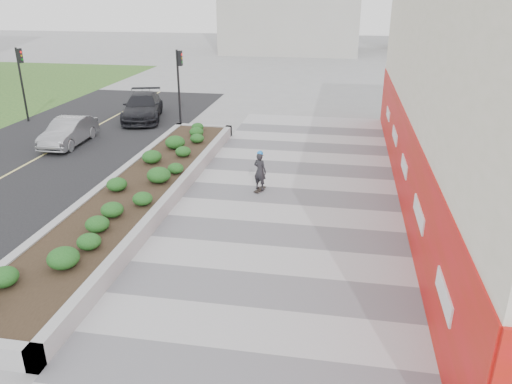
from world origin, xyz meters
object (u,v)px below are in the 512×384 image
traffic_signal_near (179,77)px  skateboarder (260,171)px  car_dark (143,107)px  planter (139,188)px  car_silver (68,132)px  traffic_signal_far (21,74)px

traffic_signal_near → skateboarder: size_ratio=2.59×
traffic_signal_near → car_dark: (-2.76, 1.11, -2.01)m
planter → skateboarder: skateboarder is taller
car_silver → car_dark: bearing=71.5°
planter → car_dark: bearing=111.1°
skateboarder → traffic_signal_far: bearing=167.5°
traffic_signal_far → car_dark: size_ratio=0.81×
traffic_signal_near → traffic_signal_far: size_ratio=1.00×
traffic_signal_near → traffic_signal_far: (-9.20, -0.50, 0.00)m
traffic_signal_near → traffic_signal_far: bearing=-176.9°
car_silver → traffic_signal_far: bearing=137.8°
car_silver → traffic_signal_near: bearing=43.5°
skateboarder → car_dark: (-8.74, 10.08, -0.07)m
traffic_signal_near → planter: bearing=-80.7°
skateboarder → car_silver: 11.29m
planter → skateboarder: bearing=19.9°
car_dark → planter: bearing=-84.6°
planter → car_dark: car_dark is taller
traffic_signal_near → skateboarder: 10.95m
traffic_signal_near → car_silver: size_ratio=1.05×
planter → traffic_signal_far: 15.00m
planter → skateboarder: size_ratio=11.09×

